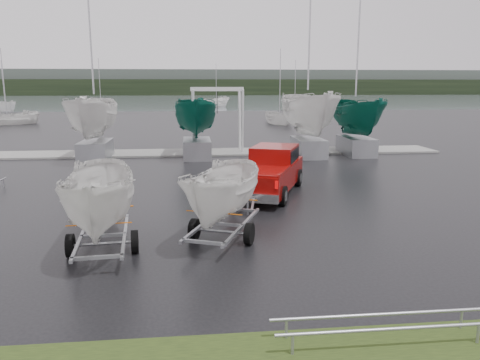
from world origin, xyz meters
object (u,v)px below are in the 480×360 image
trailer_parked (98,144)px  boat_hoist (217,111)px  pickup_truck (271,169)px  trailer_hitched (223,147)px

trailer_parked → boat_hoist: bearing=71.9°
trailer_parked → boat_hoist: size_ratio=1.28×
pickup_truck → trailer_parked: bearing=-108.6°
trailer_parked → boat_hoist: (4.02, 17.58, -0.18)m
pickup_truck → trailer_hitched: (-2.34, -5.73, 1.69)m
pickup_truck → trailer_hitched: trailer_hitched is taller
trailer_hitched → boat_hoist: (0.83, 16.91, 0.04)m
pickup_truck → trailer_hitched: bearing=-90.0°
trailer_hitched → boat_hoist: bearing=109.4°
pickup_truck → boat_hoist: 11.41m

